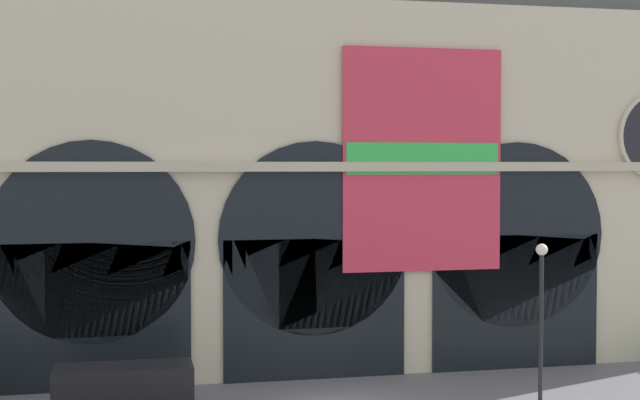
# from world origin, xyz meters

# --- Properties ---
(station_building) EXTENTS (41.50, 6.36, 22.24)m
(station_building) POSITION_xyz_m (0.03, 7.98, 10.84)
(station_building) COLOR beige
(station_building) RESTS_ON ground
(van_midwest) EXTENTS (5.20, 2.48, 2.20)m
(van_midwest) POSITION_xyz_m (-8.58, -0.33, 1.25)
(van_midwest) COLOR black
(van_midwest) RESTS_ON ground
(street_lamp_quayside) EXTENTS (0.44, 0.44, 6.90)m
(street_lamp_quayside) POSITION_xyz_m (6.61, -4.29, 4.41)
(street_lamp_quayside) COLOR black
(street_lamp_quayside) RESTS_ON ground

